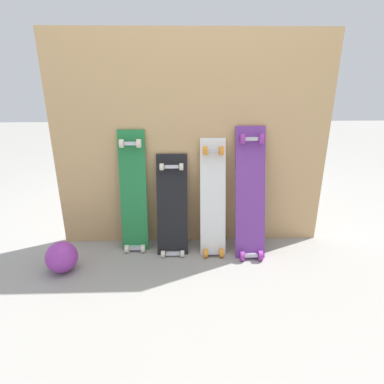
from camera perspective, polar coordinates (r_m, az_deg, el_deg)
ground_plane at (r=2.53m, az=-0.05°, el=-8.82°), size 12.00×12.00×0.00m
plywood_wall_panel at (r=2.33m, az=-0.11°, el=8.27°), size 1.93×0.04×1.50m
skateboard_green at (r=2.36m, az=-10.15°, el=-0.82°), size 0.19×0.20×0.93m
skateboard_black at (r=2.33m, az=-3.45°, el=-3.17°), size 0.22×0.27×0.77m
skateboard_white at (r=2.31m, az=3.66°, el=-1.77°), size 0.18×0.28×0.87m
skateboard_purple at (r=2.31m, az=10.12°, el=-0.97°), size 0.21×0.34×0.95m
rubber_ball at (r=2.33m, az=-21.72°, el=-10.45°), size 0.20×0.20×0.20m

